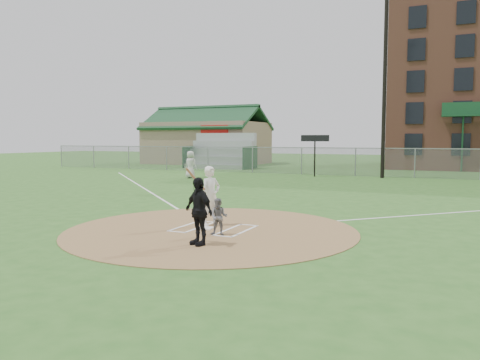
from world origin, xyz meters
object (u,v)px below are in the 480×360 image
at_px(home_plate, 205,228).
at_px(catcher, 219,217).
at_px(batter_at_plate, 211,196).
at_px(ondeck_player, 191,165).
at_px(umpire, 199,211).

height_order(home_plate, catcher, catcher).
bearing_deg(batter_at_plate, ondeck_player, 122.41).
distance_m(catcher, batter_at_plate, 1.57).
bearing_deg(ondeck_player, umpire, 126.10).
bearing_deg(umpire, home_plate, 138.01).
relative_size(umpire, batter_at_plate, 0.93).
xyz_separation_m(home_plate, batter_at_plate, (-0.10, 0.55, 0.89)).
xyz_separation_m(umpire, batter_at_plate, (-0.97, 2.46, 0.06)).
relative_size(catcher, ondeck_player, 0.55).
relative_size(home_plate, ondeck_player, 0.23).
bearing_deg(batter_at_plate, catcher, -53.68).
bearing_deg(umpire, catcher, 116.90).
bearing_deg(batter_at_plate, home_plate, -79.22).
bearing_deg(catcher, batter_at_plate, 115.08).
distance_m(ondeck_player, batter_at_plate, 17.69).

